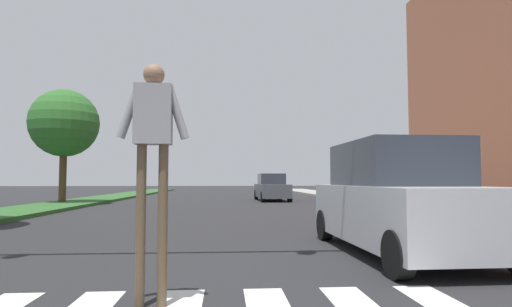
# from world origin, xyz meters

# --- Properties ---
(ground_plane) EXTENTS (140.00, 140.00, 0.00)m
(ground_plane) POSITION_xyz_m (0.00, 30.00, 0.00)
(ground_plane) COLOR #262628
(median_strip) EXTENTS (2.83, 64.00, 0.15)m
(median_strip) POSITION_xyz_m (-7.90, 28.00, 0.07)
(median_strip) COLOR #2D5B28
(median_strip) RESTS_ON ground_plane
(tree_far) EXTENTS (3.51, 3.51, 5.85)m
(tree_far) POSITION_xyz_m (-8.35, 26.82, 4.22)
(tree_far) COLOR #4C3823
(tree_far) RESTS_ON median_strip
(sidewalk_right) EXTENTS (3.00, 64.00, 0.15)m
(sidewalk_right) POSITION_xyz_m (8.68, 28.00, 0.07)
(sidewalk_right) COLOR #9E9991
(sidewalk_right) RESTS_ON ground_plane
(pedestrian_performer) EXTENTS (0.75, 0.26, 2.49)m
(pedestrian_performer) POSITION_xyz_m (-0.74, 8.46, 1.66)
(pedestrian_performer) COLOR brown
(pedestrian_performer) RESTS_ON ground_plane
(suv_crossing) EXTENTS (2.06, 4.64, 1.97)m
(suv_crossing) POSITION_xyz_m (3.06, 11.37, 0.93)
(suv_crossing) COLOR #B7B7BC
(suv_crossing) RESTS_ON ground_plane
(sedan_midblock) EXTENTS (1.93, 4.62, 1.68)m
(sedan_midblock) POSITION_xyz_m (2.94, 30.70, 0.78)
(sedan_midblock) COLOR #474C51
(sedan_midblock) RESTS_ON ground_plane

